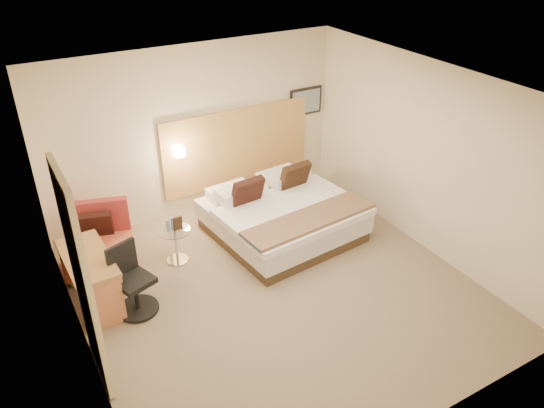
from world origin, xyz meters
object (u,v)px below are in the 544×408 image
desk (90,266)px  lounge_chair (99,244)px  bed (282,216)px  desk_chair (132,285)px  side_table (176,244)px

desk → lounge_chair: bearing=70.0°
desk → bed: bearing=4.0°
desk → desk_chair: (0.39, -0.38, -0.19)m
side_table → desk_chair: size_ratio=0.56×
side_table → desk_chair: 1.10m
desk → desk_chair: size_ratio=1.27×
bed → side_table: size_ratio=4.27×
side_table → lounge_chair: bearing=157.7°
bed → desk: bearing=-176.0°
bed → desk_chair: bed is taller
bed → side_table: bearing=175.4°
lounge_chair → desk: lounge_chair is taller
lounge_chair → desk: (-0.26, -0.72, 0.20)m
lounge_chair → desk_chair: (0.12, -1.11, 0.01)m
lounge_chair → side_table: (0.95, -0.39, -0.08)m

